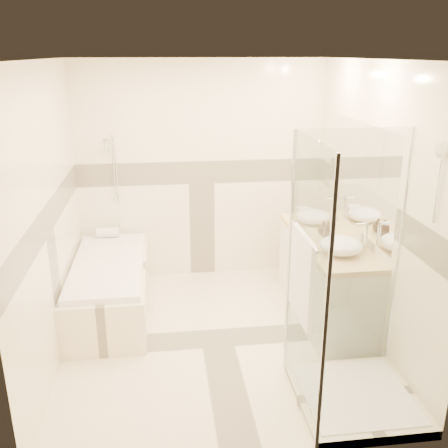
{
  "coord_description": "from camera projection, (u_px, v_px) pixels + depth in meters",
  "views": [
    {
      "loc": [
        -0.46,
        -4.07,
        2.55
      ],
      "look_at": [
        0.1,
        0.25,
        1.05
      ],
      "focal_mm": 40.0,
      "sensor_mm": 36.0,
      "label": 1
    }
  ],
  "objects": [
    {
      "name": "room",
      "position": [
        222.0,
        210.0,
        4.31
      ],
      "size": [
        2.82,
        3.02,
        2.52
      ],
      "color": "#F8E6C5",
      "rests_on": "ground"
    },
    {
      "name": "bathtub",
      "position": [
        110.0,
        285.0,
        5.09
      ],
      "size": [
        0.75,
        1.7,
        0.56
      ],
      "color": "#FDEBCB",
      "rests_on": "ground"
    },
    {
      "name": "vanity",
      "position": [
        325.0,
        277.0,
        4.98
      ],
      "size": [
        0.58,
        1.62,
        0.85
      ],
      "color": "white",
      "rests_on": "ground"
    },
    {
      "name": "shower_enclosure",
      "position": [
        342.0,
        341.0,
        3.73
      ],
      "size": [
        0.96,
        0.93,
        2.04
      ],
      "color": "#FDEBCB",
      "rests_on": "ground"
    },
    {
      "name": "vessel_sink_near",
      "position": [
        313.0,
        216.0,
        5.23
      ],
      "size": [
        0.36,
        0.36,
        0.14
      ],
      "primitive_type": "ellipsoid",
      "color": "white",
      "rests_on": "vanity"
    },
    {
      "name": "vessel_sink_far",
      "position": [
        341.0,
        245.0,
        4.43
      ],
      "size": [
        0.38,
        0.38,
        0.15
      ],
      "primitive_type": "ellipsoid",
      "color": "white",
      "rests_on": "vanity"
    },
    {
      "name": "faucet_near",
      "position": [
        333.0,
        208.0,
        5.23
      ],
      "size": [
        0.11,
        0.03,
        0.27
      ],
      "color": "silver",
      "rests_on": "vanity"
    },
    {
      "name": "faucet_far",
      "position": [
        365.0,
        235.0,
        4.43
      ],
      "size": [
        0.12,
        0.03,
        0.29
      ],
      "color": "silver",
      "rests_on": "vanity"
    },
    {
      "name": "amenity_bottle_a",
      "position": [
        328.0,
        231.0,
        4.78
      ],
      "size": [
        0.08,
        0.08,
        0.17
      ],
      "primitive_type": "imported",
      "rotation": [
        0.0,
        0.0,
        -0.06
      ],
      "color": "black",
      "rests_on": "vanity"
    },
    {
      "name": "amenity_bottle_b",
      "position": [
        323.0,
        228.0,
        4.91
      ],
      "size": [
        0.14,
        0.14,
        0.14
      ],
      "primitive_type": "imported",
      "rotation": [
        0.0,
        0.0,
        -0.35
      ],
      "color": "black",
      "rests_on": "vanity"
    },
    {
      "name": "folded_towels",
      "position": [
        305.0,
        212.0,
        5.5
      ],
      "size": [
        0.17,
        0.24,
        0.07
      ],
      "primitive_type": "cube",
      "rotation": [
        0.0,
        0.0,
        0.2
      ],
      "color": "white",
      "rests_on": "vanity"
    },
    {
      "name": "rolled_towel",
      "position": [
        108.0,
        232.0,
        5.66
      ],
      "size": [
        0.25,
        0.11,
        0.11
      ],
      "primitive_type": "cylinder",
      "rotation": [
        0.0,
        1.57,
        0.0
      ],
      "color": "white",
      "rests_on": "bathtub"
    }
  ]
}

